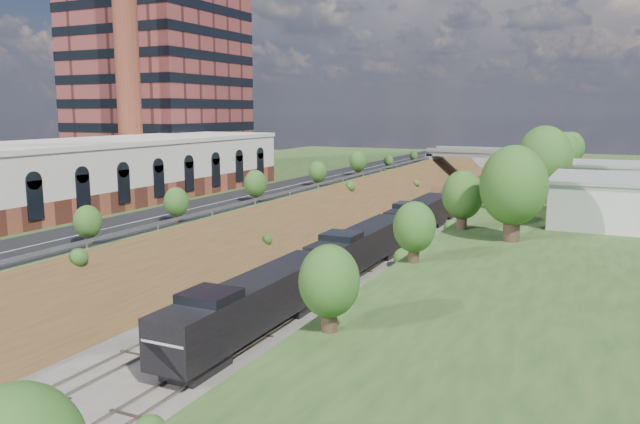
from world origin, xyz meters
TOP-DOWN VIEW (x-y plane):
  - platform_left at (-33.00, 60.00)m, footprint 44.00×180.00m
  - embankment_left at (-11.00, 60.00)m, footprint 10.00×180.00m
  - embankment_right at (11.00, 60.00)m, footprint 10.00×180.00m
  - rail_left_track at (-2.60, 60.00)m, footprint 1.58×180.00m
  - rail_right_track at (2.60, 60.00)m, footprint 1.58×180.00m
  - road at (-15.50, 60.00)m, footprint 8.00×180.00m
  - guardrail at (-11.40, 59.80)m, footprint 0.10×171.00m
  - commercial_building at (-28.00, 38.00)m, footprint 14.30×62.30m
  - smokestack at (-36.00, 56.00)m, footprint 3.20×3.20m
  - overpass at (0.00, 122.00)m, footprint 24.50×8.30m
  - white_building_near at (23.50, 52.00)m, footprint 9.00×12.00m
  - white_building_far at (23.00, 74.00)m, footprint 8.00×10.00m
  - tree_right_large at (17.00, 40.00)m, footprint 5.25×5.25m
  - tree_left_crest at (-11.80, 20.00)m, footprint 2.45×2.45m
  - freight_train at (2.60, 80.27)m, footprint 3.14×126.43m

SIDE VIEW (x-z plane):
  - embankment_left at x=-11.00m, z-range -5.00..5.00m
  - embankment_right at x=11.00m, z-range -5.00..5.00m
  - rail_left_track at x=-2.60m, z-range 0.00..0.18m
  - rail_right_track at x=2.60m, z-range 0.00..0.18m
  - platform_left at x=-33.00m, z-range 0.00..5.00m
  - freight_train at x=2.60m, z-range 0.30..4.97m
  - overpass at x=0.00m, z-range 1.22..8.62m
  - road at x=-15.50m, z-range 5.00..5.10m
  - guardrail at x=-11.40m, z-range 5.20..5.90m
  - white_building_far at x=23.00m, z-range 5.00..8.60m
  - white_building_near at x=23.50m, z-range 5.00..9.00m
  - tree_left_crest at x=-11.80m, z-range 5.26..8.82m
  - commercial_building at x=-28.00m, z-range 5.01..12.01m
  - tree_right_large at x=17.00m, z-range 5.58..13.19m
  - smokestack at x=-36.00m, z-range 5.00..45.00m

